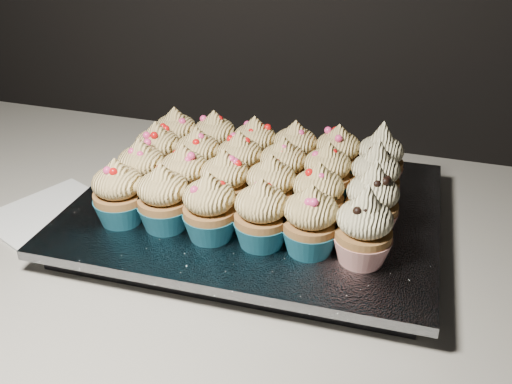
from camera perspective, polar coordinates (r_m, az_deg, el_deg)
worktop at (r=0.75m, az=0.19°, el=-5.09°), size 2.44×0.64×0.04m
napkin at (r=0.81m, az=-19.42°, el=-2.31°), size 0.20×0.20×0.00m
baking_tray at (r=0.74m, az=-0.00°, el=-2.63°), size 0.43×0.34×0.02m
foil_lining at (r=0.74m, az=-0.00°, el=-1.50°), size 0.47×0.37×0.01m
cupcake_0 at (r=0.69m, az=-13.56°, el=-0.16°), size 0.06×0.06×0.08m
cupcake_1 at (r=0.67m, az=-9.22°, el=-0.72°), size 0.06×0.06×0.08m
cupcake_2 at (r=0.65m, az=-4.66°, el=-1.66°), size 0.06×0.06×0.08m
cupcake_3 at (r=0.63m, az=0.54°, el=-2.34°), size 0.06×0.06×0.08m
cupcake_4 at (r=0.62m, az=5.47°, el=-3.00°), size 0.06×0.06×0.08m
cupcake_5 at (r=0.61m, az=10.72°, el=-3.69°), size 0.06×0.06×0.10m
cupcake_6 at (r=0.74m, az=-11.32°, el=1.98°), size 0.06×0.06×0.08m
cupcake_7 at (r=0.72m, az=-7.14°, el=1.39°), size 0.06×0.06×0.08m
cupcake_8 at (r=0.70m, az=-3.16°, el=0.82°), size 0.06×0.06×0.08m
cupcake_9 at (r=0.69m, az=1.51°, el=0.29°), size 0.06×0.06×0.08m
cupcake_10 at (r=0.67m, az=6.19°, el=-0.57°), size 0.06×0.06×0.08m
cupcake_11 at (r=0.67m, az=11.52°, el=-1.01°), size 0.06×0.06×0.10m
cupcake_12 at (r=0.79m, az=-9.77°, el=3.82°), size 0.06×0.06×0.08m
cupcake_13 at (r=0.76m, az=-5.83°, el=3.29°), size 0.06×0.06×0.08m
cupcake_14 at (r=0.75m, az=-1.65°, el=2.84°), size 0.06×0.06×0.08m
cupcake_15 at (r=0.73m, az=2.70°, el=2.24°), size 0.06×0.06×0.08m
cupcake_16 at (r=0.72m, az=7.08°, el=1.68°), size 0.06×0.06×0.08m
cupcake_17 at (r=0.72m, az=11.79°, el=1.31°), size 0.06×0.06×0.10m
cupcake_18 at (r=0.83m, az=-7.98°, el=5.42°), size 0.06×0.06×0.08m
cupcake_19 at (r=0.82m, az=-4.14°, el=5.08°), size 0.06×0.06×0.08m
cupcake_20 at (r=0.79m, az=-0.13°, el=4.47°), size 0.06×0.06×0.08m
cupcake_21 at (r=0.78m, az=3.91°, el=3.99°), size 0.06×0.06×0.08m
cupcake_22 at (r=0.78m, az=8.14°, el=3.55°), size 0.06×0.06×0.08m
cupcake_23 at (r=0.77m, az=12.28°, el=3.18°), size 0.06×0.06×0.10m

